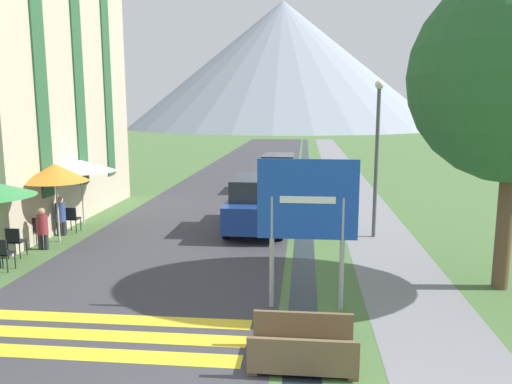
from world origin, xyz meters
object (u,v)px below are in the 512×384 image
road_sign (307,212)px  person_seated_far (60,214)px  cafe_chair_middle (32,228)px  person_seated_near (42,227)px  cafe_chair_near_left (15,240)px  cafe_chair_nearest (2,252)px  streetlamp (377,145)px  footbridge (303,350)px  parked_car_near (257,203)px  cafe_umbrella_middle_orange (55,173)px  parked_car_far (279,172)px  cafe_chair_far_left (72,217)px  cafe_umbrella_rear_white (81,166)px  hotel_building (9,61)px

road_sign → person_seated_far: bearing=146.6°
cafe_chair_middle → person_seated_near: 0.76m
road_sign → cafe_chair_near_left: road_sign is taller
cafe_chair_nearest → person_seated_far: size_ratio=0.67×
person_seated_near → streetlamp: 10.33m
footbridge → person_seated_far: (-7.83, 7.45, 0.47)m
cafe_chair_middle → person_seated_far: 1.21m
cafe_chair_near_left → person_seated_near: 0.93m
parked_car_near → person_seated_near: size_ratio=3.54×
road_sign → cafe_umbrella_middle_orange: size_ratio=1.28×
parked_car_near → parked_car_far: bearing=87.9°
cafe_chair_far_left → cafe_umbrella_rear_white: (-0.12, 1.13, 1.58)m
footbridge → parked_car_near: 9.02m
hotel_building → cafe_chair_near_left: hotel_building is taller
parked_car_far → cafe_chair_middle: size_ratio=5.34×
cafe_chair_near_left → parked_car_far: bearing=77.3°
person_seated_near → person_seated_far: (-0.26, 1.61, 0.02)m
person_seated_far → cafe_umbrella_middle_orange: bearing=-67.4°
streetlamp → parked_car_far: bearing=112.1°
hotel_building → road_sign: size_ratio=3.43×
road_sign → streetlamp: 6.45m
cafe_chair_near_left → person_seated_far: person_seated_far is taller
cafe_chair_nearest → cafe_umbrella_rear_white: cafe_umbrella_rear_white is taller
parked_car_near → person_seated_near: (-5.97, -3.01, -0.23)m
cafe_umbrella_rear_white → cafe_chair_nearest: bearing=-87.6°
road_sign → cafe_chair_middle: size_ratio=3.64×
hotel_building → footbridge: size_ratio=6.24×
cafe_chair_middle → cafe_umbrella_middle_orange: size_ratio=0.35×
footbridge → streetlamp: 8.98m
cafe_chair_near_left → cafe_chair_nearest: size_ratio=1.00×
cafe_chair_far_left → parked_car_far: bearing=82.2°
hotel_building → cafe_chair_nearest: 8.47m
cafe_umbrella_rear_white → person_seated_far: 2.07m
hotel_building → person_seated_far: bearing=-40.1°
road_sign → cafe_chair_middle: 9.28m
parked_car_far → cafe_chair_nearest: size_ratio=5.34×
cafe_chair_middle → person_seated_far: bearing=53.5°
cafe_chair_far_left → person_seated_far: size_ratio=0.67×
footbridge → cafe_chair_near_left: 9.35m
hotel_building → cafe_umbrella_middle_orange: size_ratio=4.38×
person_seated_near → hotel_building: bearing=127.5°
parked_car_far → cafe_umbrella_middle_orange: bearing=-121.2°
person_seated_near → person_seated_far: 1.63m
cafe_chair_far_left → person_seated_near: bearing=-60.5°
cafe_chair_middle → person_seated_near: (0.59, -0.46, 0.17)m
footbridge → streetlamp: size_ratio=0.35×
parked_car_near → parked_car_far: (0.29, 8.10, 0.00)m
parked_car_near → cafe_chair_near_left: 7.40m
parked_car_far → person_seated_far: size_ratio=3.58×
road_sign → streetlamp: streetlamp is taller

